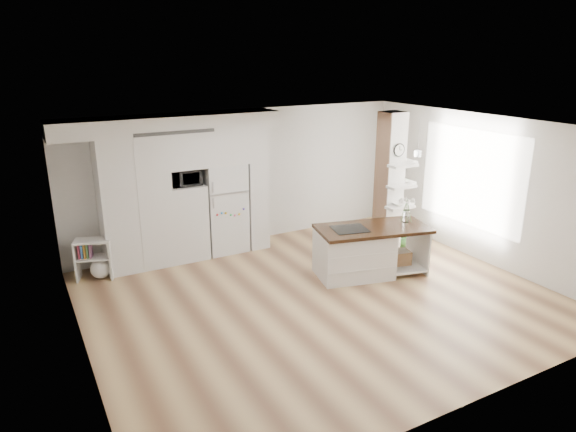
% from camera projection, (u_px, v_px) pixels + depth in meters
% --- Properties ---
extents(floor, '(7.00, 6.00, 0.01)m').
position_uv_depth(floor, '(320.00, 298.00, 8.18)').
color(floor, tan).
rests_on(floor, ground).
extents(room, '(7.04, 6.04, 2.72)m').
position_uv_depth(room, '(322.00, 185.00, 7.62)').
color(room, white).
rests_on(room, ground).
extents(cabinet_wall, '(4.00, 0.71, 2.70)m').
position_uv_depth(cabinet_wall, '(175.00, 181.00, 9.29)').
color(cabinet_wall, silver).
rests_on(cabinet_wall, floor).
extents(refrigerator, '(0.78, 0.69, 1.75)m').
position_uv_depth(refrigerator, '(224.00, 207.00, 9.92)').
color(refrigerator, white).
rests_on(refrigerator, floor).
extents(column, '(0.69, 0.90, 2.70)m').
position_uv_depth(column, '(395.00, 183.00, 9.81)').
color(column, silver).
rests_on(column, floor).
extents(window, '(0.00, 2.40, 2.40)m').
position_uv_depth(window, '(471.00, 178.00, 9.57)').
color(window, white).
rests_on(window, room).
extents(pendant_light, '(0.12, 0.12, 0.10)m').
position_uv_depth(pendant_light, '(405.00, 155.00, 8.44)').
color(pendant_light, white).
rests_on(pendant_light, room).
extents(kitchen_island, '(2.08, 1.33, 1.44)m').
position_uv_depth(kitchen_island, '(360.00, 251.00, 8.90)').
color(kitchen_island, silver).
rests_on(kitchen_island, floor).
extents(bookshelf, '(0.68, 0.52, 0.71)m').
position_uv_depth(bookshelf, '(96.00, 261.00, 8.81)').
color(bookshelf, silver).
rests_on(bookshelf, floor).
extents(floor_plant_a, '(0.32, 0.28, 0.50)m').
position_uv_depth(floor_plant_a, '(409.00, 229.00, 10.58)').
color(floor_plant_a, '#2E6428').
rests_on(floor_plant_a, floor).
extents(floor_plant_b, '(0.34, 0.34, 0.51)m').
position_uv_depth(floor_plant_b, '(402.00, 234.00, 10.31)').
color(floor_plant_b, '#2E6428').
rests_on(floor_plant_b, floor).
extents(microwave, '(0.54, 0.37, 0.30)m').
position_uv_depth(microwave, '(185.00, 177.00, 9.32)').
color(microwave, '#2D2D2D').
rests_on(microwave, cabinet_wall).
extents(shelf_plant, '(0.27, 0.23, 0.30)m').
position_uv_depth(shelf_plant, '(400.00, 171.00, 10.01)').
color(shelf_plant, '#2E6428').
rests_on(shelf_plant, column).
extents(decor_bowl, '(0.22, 0.22, 0.05)m').
position_uv_depth(decor_bowl, '(399.00, 204.00, 9.69)').
color(decor_bowl, white).
rests_on(decor_bowl, column).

